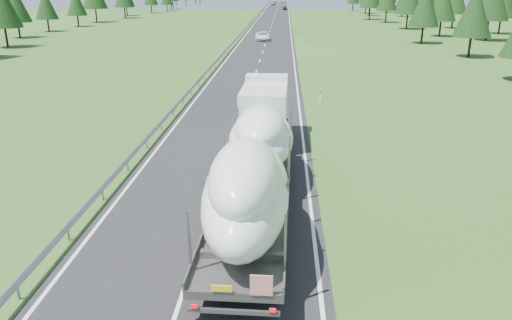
# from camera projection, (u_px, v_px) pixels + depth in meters

# --- Properties ---
(ground) EXTENTS (400.00, 400.00, 0.00)m
(ground) POSITION_uv_depth(u_px,v_px,m) (179.00, 305.00, 16.09)
(ground) COLOR #2A4F1A
(ground) RESTS_ON ground
(road_surface) EXTENTS (10.00, 400.00, 0.02)m
(road_surface) POSITION_uv_depth(u_px,v_px,m) (270.00, 31.00, 110.21)
(road_surface) COLOR black
(road_surface) RESTS_ON ground
(guardrail) EXTENTS (0.10, 400.00, 0.76)m
(guardrail) POSITION_uv_depth(u_px,v_px,m) (246.00, 28.00, 110.24)
(guardrail) COLOR slate
(guardrail) RESTS_ON ground
(marker_posts) EXTENTS (0.13, 350.08, 1.00)m
(marker_posts) POSITION_uv_depth(u_px,v_px,m) (295.00, 14.00, 161.46)
(marker_posts) COLOR silver
(marker_posts) RESTS_ON ground
(highway_sign) EXTENTS (0.08, 0.90, 2.60)m
(highway_sign) POSITION_uv_depth(u_px,v_px,m) (306.00, 30.00, 90.41)
(highway_sign) COLOR slate
(highway_sign) RESTS_ON ground
(boat_truck) EXTENTS (3.44, 21.86, 4.78)m
(boat_truck) POSITION_uv_depth(u_px,v_px,m) (257.00, 149.00, 23.20)
(boat_truck) COLOR silver
(boat_truck) RESTS_ON ground
(distant_van) EXTENTS (2.77, 5.57, 1.52)m
(distant_van) POSITION_uv_depth(u_px,v_px,m) (263.00, 36.00, 91.25)
(distant_van) COLOR white
(distant_van) RESTS_ON ground
(distant_car_dark) EXTENTS (1.96, 4.51, 1.51)m
(distant_car_dark) POSITION_uv_depth(u_px,v_px,m) (285.00, 8.00, 197.70)
(distant_car_dark) COLOR black
(distant_car_dark) RESTS_ON ground
(distant_car_blue) EXTENTS (1.84, 4.71, 1.53)m
(distant_car_blue) POSITION_uv_depth(u_px,v_px,m) (273.00, 4.00, 241.52)
(distant_car_blue) COLOR #181D45
(distant_car_blue) RESTS_ON ground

